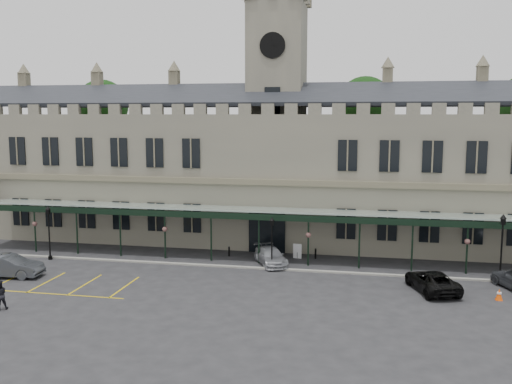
% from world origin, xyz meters
% --- Properties ---
extents(ground, '(140.00, 140.00, 0.00)m').
position_xyz_m(ground, '(0.00, 0.00, 0.00)').
color(ground, '#262628').
extents(station_building, '(60.00, 10.36, 17.30)m').
position_xyz_m(station_building, '(0.00, 15.91, 6.47)').
color(station_building, '#6A6658').
rests_on(station_building, ground).
extents(clock_tower, '(5.60, 5.60, 24.80)m').
position_xyz_m(clock_tower, '(0.00, 16.00, 13.11)').
color(clock_tower, '#6A6658').
rests_on(clock_tower, ground).
extents(canopy, '(50.00, 4.10, 4.30)m').
position_xyz_m(canopy, '(0.00, 7.46, 2.40)').
color(canopy, '#8C9E93').
rests_on(canopy, ground).
extents(kerb, '(60.00, 0.40, 0.12)m').
position_xyz_m(kerb, '(0.00, 5.50, 0.06)').
color(kerb, gray).
rests_on(kerb, ground).
extents(parking_markings, '(16.00, 6.00, 0.01)m').
position_xyz_m(parking_markings, '(-14.00, -1.50, 0.00)').
color(parking_markings, gold).
rests_on(parking_markings, ground).
extents(tree_behind_left, '(6.00, 6.00, 16.00)m').
position_xyz_m(tree_behind_left, '(-22.00, 25.00, 12.81)').
color(tree_behind_left, '#332314').
rests_on(tree_behind_left, ground).
extents(tree_behind_mid, '(6.00, 6.00, 16.00)m').
position_xyz_m(tree_behind_mid, '(8.00, 25.00, 12.81)').
color(tree_behind_mid, '#332314').
rests_on(tree_behind_mid, ground).
extents(lamp_post_left, '(0.43, 0.43, 4.54)m').
position_xyz_m(lamp_post_left, '(-17.28, 4.96, 2.69)').
color(lamp_post_left, black).
rests_on(lamp_post_left, ground).
extents(lamp_post_mid, '(0.39, 0.39, 4.15)m').
position_xyz_m(lamp_post_mid, '(1.35, 5.48, 2.46)').
color(lamp_post_mid, black).
rests_on(lamp_post_mid, ground).
extents(lamp_post_right, '(0.47, 0.47, 5.02)m').
position_xyz_m(lamp_post_right, '(17.99, 5.16, 2.97)').
color(lamp_post_right, black).
rests_on(lamp_post_right, ground).
extents(traffic_cone, '(0.46, 0.46, 0.74)m').
position_xyz_m(traffic_cone, '(17.11, 1.13, 0.36)').
color(traffic_cone, '#FF5108').
rests_on(traffic_cone, ground).
extents(sign_board, '(0.72, 0.17, 1.24)m').
position_xyz_m(sign_board, '(2.87, 9.36, 0.60)').
color(sign_board, black).
rests_on(sign_board, ground).
extents(bollard_left, '(0.15, 0.15, 0.82)m').
position_xyz_m(bollard_left, '(-2.93, 8.95, 0.41)').
color(bollard_left, black).
rests_on(bollard_left, ground).
extents(bollard_right, '(0.15, 0.15, 0.86)m').
position_xyz_m(bollard_right, '(4.39, 9.54, 0.43)').
color(bollard_right, black).
rests_on(bollard_right, ground).
extents(car_left_b, '(5.16, 2.23, 1.65)m').
position_xyz_m(car_left_b, '(-17.50, -0.32, 0.83)').
color(car_left_b, '#3A3D42').
rests_on(car_left_b, ground).
extents(car_taxi, '(3.75, 5.01, 1.35)m').
position_xyz_m(car_taxi, '(1.00, 7.00, 0.68)').
color(car_taxi, '#A3A6AB').
rests_on(car_taxi, ground).
extents(car_van, '(3.85, 5.63, 1.43)m').
position_xyz_m(car_van, '(13.00, 2.23, 0.71)').
color(car_van, black).
rests_on(car_van, ground).
extents(person_b, '(1.15, 1.14, 1.87)m').
position_xyz_m(person_b, '(-13.58, -6.88, 0.94)').
color(person_b, black).
rests_on(person_b, ground).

